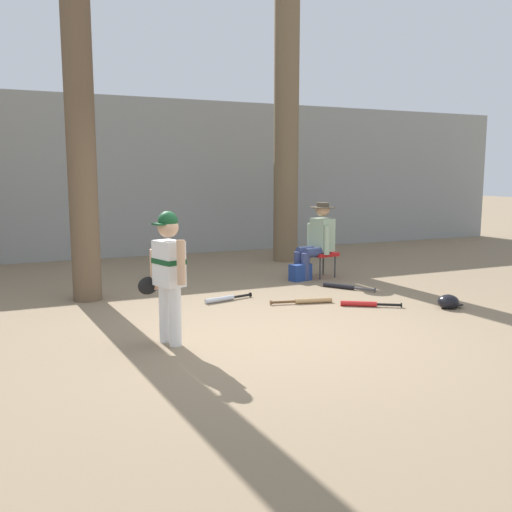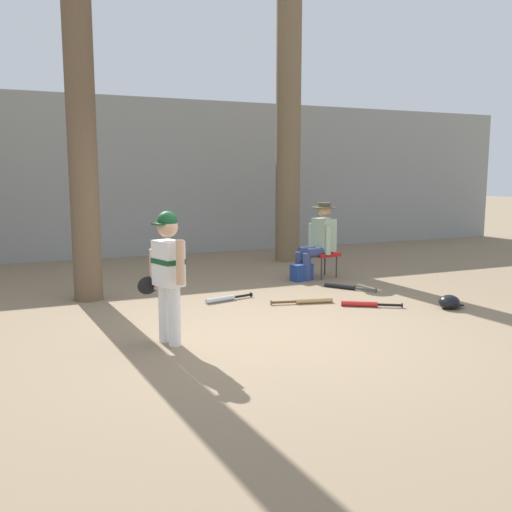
# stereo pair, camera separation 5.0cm
# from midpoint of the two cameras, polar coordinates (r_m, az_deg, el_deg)

# --- Properties ---
(ground_plane) EXTENTS (60.00, 60.00, 0.00)m
(ground_plane) POSITION_cam_midpoint_polar(r_m,az_deg,el_deg) (5.88, 2.41, -8.00)
(ground_plane) COLOR #7F6B51
(concrete_back_wall) EXTENTS (18.00, 0.36, 3.14)m
(concrete_back_wall) POSITION_cam_midpoint_polar(r_m,az_deg,el_deg) (11.62, -11.24, 7.81)
(concrete_back_wall) COLOR gray
(concrete_back_wall) RESTS_ON ground
(tree_near_player) EXTENTS (0.49, 0.49, 5.63)m
(tree_near_player) POSITION_cam_midpoint_polar(r_m,az_deg,el_deg) (7.65, -17.27, 14.94)
(tree_near_player) COLOR brown
(tree_near_player) RESTS_ON ground
(tree_behind_spectator) EXTENTS (0.78, 0.78, 5.83)m
(tree_behind_spectator) POSITION_cam_midpoint_polar(r_m,az_deg,el_deg) (10.70, 3.44, 12.91)
(tree_behind_spectator) COLOR brown
(tree_behind_spectator) RESTS_ON ground
(young_ballplayer) EXTENTS (0.43, 0.56, 1.31)m
(young_ballplayer) POSITION_cam_midpoint_polar(r_m,az_deg,el_deg) (5.48, -8.80, -1.30)
(young_ballplayer) COLOR white
(young_ballplayer) RESTS_ON ground
(folding_stool) EXTENTS (0.45, 0.45, 0.41)m
(folding_stool) POSITION_cam_midpoint_polar(r_m,az_deg,el_deg) (9.05, 7.03, 0.12)
(folding_stool) COLOR red
(folding_stool) RESTS_ON ground
(seated_spectator) EXTENTS (0.67, 0.54, 1.20)m
(seated_spectator) POSITION_cam_midpoint_polar(r_m,az_deg,el_deg) (8.96, 6.56, 1.82)
(seated_spectator) COLOR navy
(seated_spectator) RESTS_ON ground
(handbag_beside_stool) EXTENTS (0.37, 0.25, 0.26)m
(handbag_beside_stool) POSITION_cam_midpoint_polar(r_m,az_deg,el_deg) (8.76, 4.84, -1.67)
(handbag_beside_stool) COLOR navy
(handbag_beside_stool) RESTS_ON ground
(bat_red_barrel) EXTENTS (0.68, 0.45, 0.07)m
(bat_red_barrel) POSITION_cam_midpoint_polar(r_m,az_deg,el_deg) (7.19, 11.14, -4.83)
(bat_red_barrel) COLOR red
(bat_red_barrel) RESTS_ON ground
(bat_black_composite) EXTENTS (0.50, 0.69, 0.07)m
(bat_black_composite) POSITION_cam_midpoint_polar(r_m,az_deg,el_deg) (8.23, 9.10, -3.09)
(bat_black_composite) COLOR black
(bat_black_composite) RESTS_ON ground
(bat_aluminum_silver) EXTENTS (0.71, 0.22, 0.07)m
(bat_aluminum_silver) POSITION_cam_midpoint_polar(r_m,az_deg,el_deg) (7.36, -3.09, -4.37)
(bat_aluminum_silver) COLOR #B7BCC6
(bat_aluminum_silver) RESTS_ON ground
(bat_wood_tan) EXTENTS (0.81, 0.24, 0.07)m
(bat_wood_tan) POSITION_cam_midpoint_polar(r_m,az_deg,el_deg) (7.26, 5.64, -4.57)
(bat_wood_tan) COLOR tan
(bat_wood_tan) RESTS_ON ground
(batting_helmet_black) EXTENTS (0.32, 0.24, 0.18)m
(batting_helmet_black) POSITION_cam_midpoint_polar(r_m,az_deg,el_deg) (7.36, 19.26, -4.47)
(batting_helmet_black) COLOR black
(batting_helmet_black) RESTS_ON ground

